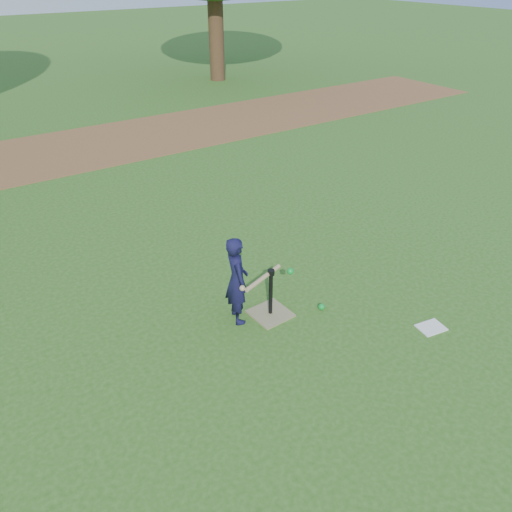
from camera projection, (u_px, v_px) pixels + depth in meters
ground at (260, 339)px, 5.48m from camera, size 80.00×80.00×0.00m
dirt_strip at (64, 151)px, 10.80m from camera, size 24.00×3.00×0.01m
child at (237, 280)px, 5.52m from camera, size 0.35×0.44×1.06m
wiffle_ball_ground at (322, 307)px, 5.92m from camera, size 0.08×0.08×0.08m
clipboard at (431, 328)px, 5.64m from camera, size 0.33×0.28×0.01m
batting_tee at (270, 307)px, 5.80m from camera, size 0.45×0.45×0.61m
swing_action at (267, 277)px, 5.51m from camera, size 0.72×0.24×0.09m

